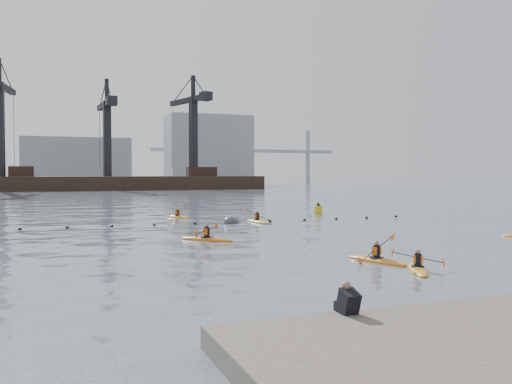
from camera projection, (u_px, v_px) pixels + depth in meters
ground at (397, 276)px, 20.09m from camera, size 400.00×400.00×0.00m
float_line at (214, 223)px, 40.97m from camera, size 33.24×0.73×0.24m
barge_pier at (107, 182)px, 122.74m from camera, size 72.00×19.30×29.50m
skyline at (102, 155)px, 161.00m from camera, size 141.00×28.00×22.00m
kayaker_0 at (377, 259)px, 23.26m from camera, size 2.20×3.27×1.27m
kayaker_1 at (418, 268)px, 21.11m from camera, size 1.97×2.94×0.98m
kayaker_2 at (207, 239)px, 30.63m from camera, size 2.84×2.98×1.10m
kayaker_3 at (257, 221)px, 41.94m from camera, size 2.25×3.29×1.27m
kayaker_5 at (178, 216)px, 46.64m from camera, size 1.83×2.83×1.01m
mooring_buoy at (232, 223)px, 41.61m from camera, size 2.25×2.36×1.36m
nav_buoy at (318, 210)px, 50.25m from camera, size 0.72×0.72×1.32m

